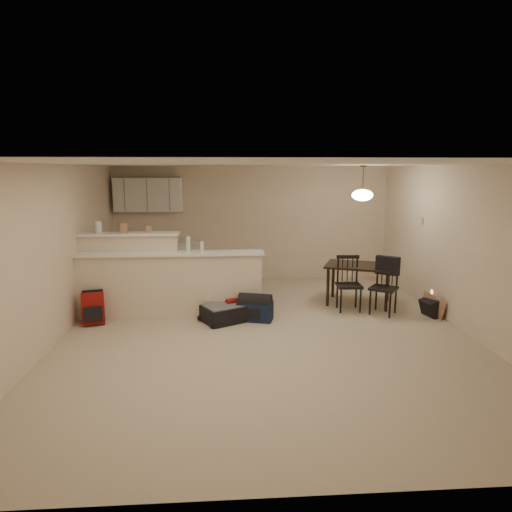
{
  "coord_description": "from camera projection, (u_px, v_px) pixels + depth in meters",
  "views": [
    {
      "loc": [
        -0.6,
        -6.5,
        2.42
      ],
      "look_at": [
        -0.1,
        0.7,
        1.05
      ],
      "focal_mm": 32.0,
      "sensor_mm": 36.0,
      "label": 1
    }
  ],
  "objects": [
    {
      "name": "dining_table",
      "position": [
        359.0,
        269.0,
        8.24
      ],
      "size": [
        1.38,
        1.16,
        0.73
      ],
      "rotation": [
        0.0,
        0.0,
        -0.38
      ],
      "color": "black",
      "rests_on": "ground"
    },
    {
      "name": "thermostat",
      "position": [
        421.0,
        221.0,
        8.31
      ],
      "size": [
        0.02,
        0.12,
        0.12
      ],
      "primitive_type": "cube",
      "color": "beige",
      "rests_on": "room"
    },
    {
      "name": "suitcase",
      "position": [
        228.0,
        313.0,
        7.4
      ],
      "size": [
        0.93,
        0.82,
        0.26
      ],
      "primitive_type": "cube",
      "rotation": [
        0.0,
        0.0,
        0.5
      ],
      "color": "black",
      "rests_on": "ground"
    },
    {
      "name": "black_daypack",
      "position": [
        432.0,
        308.0,
        7.63
      ],
      "size": [
        0.3,
        0.38,
        0.3
      ],
      "primitive_type": "cube",
      "rotation": [
        0.0,
        0.0,
        1.76
      ],
      "color": "black",
      "rests_on": "ground"
    },
    {
      "name": "jar",
      "position": [
        99.0,
        227.0,
        7.51
      ],
      "size": [
        0.1,
        0.1,
        0.2
      ],
      "primitive_type": "cylinder",
      "color": "silver",
      "rests_on": "breakfast_bar"
    },
    {
      "name": "bottle_a",
      "position": [
        188.0,
        244.0,
        7.44
      ],
      "size": [
        0.07,
        0.07,
        0.26
      ],
      "primitive_type": "cylinder",
      "color": "silver",
      "rests_on": "breakfast_bar"
    },
    {
      "name": "red_backpack",
      "position": [
        93.0,
        308.0,
        7.23
      ],
      "size": [
        0.38,
        0.29,
        0.51
      ],
      "primitive_type": "cube",
      "rotation": [
        0.0,
        0.0,
        0.26
      ],
      "color": "maroon",
      "rests_on": "ground"
    },
    {
      "name": "dining_chair_near",
      "position": [
        349.0,
        284.0,
        7.88
      ],
      "size": [
        0.43,
        0.41,
        0.95
      ],
      "primitive_type": null,
      "rotation": [
        0.0,
        0.0,
        -0.05
      ],
      "color": "black",
      "rests_on": "ground"
    },
    {
      "name": "small_box",
      "position": [
        148.0,
        229.0,
        7.57
      ],
      "size": [
        0.08,
        0.06,
        0.12
      ],
      "primitive_type": "cube",
      "color": "#AD7959",
      "rests_on": "breakfast_bar"
    },
    {
      "name": "navy_duffel",
      "position": [
        255.0,
        311.0,
        7.43
      ],
      "size": [
        0.62,
        0.45,
        0.31
      ],
      "primitive_type": "cube",
      "rotation": [
        0.0,
        0.0,
        -0.28
      ],
      "color": "#121E3A",
      "rests_on": "ground"
    },
    {
      "name": "bottle_b",
      "position": [
        202.0,
        247.0,
        7.46
      ],
      "size": [
        0.06,
        0.06,
        0.18
      ],
      "primitive_type": "cylinder",
      "color": "silver",
      "rests_on": "breakfast_bar"
    },
    {
      "name": "breakfast_bar",
      "position": [
        156.0,
        280.0,
        7.6
      ],
      "size": [
        3.08,
        0.58,
        1.39
      ],
      "color": "beige",
      "rests_on": "ground"
    },
    {
      "name": "pendant_lamp",
      "position": [
        362.0,
        195.0,
        7.99
      ],
      "size": [
        0.36,
        0.36,
        0.62
      ],
      "color": "brown",
      "rests_on": "room"
    },
    {
      "name": "room",
      "position": [
        266.0,
        251.0,
        6.63
      ],
      "size": [
        7.0,
        7.02,
        2.5
      ],
      "color": "#C1AE94",
      "rests_on": "ground"
    },
    {
      "name": "kitchen_counter",
      "position": [
        160.0,
        263.0,
        9.77
      ],
      "size": [
        1.8,
        0.6,
        0.9
      ],
      "primitive_type": "cube",
      "color": "white",
      "rests_on": "ground"
    },
    {
      "name": "upper_cabinets",
      "position": [
        148.0,
        195.0,
        9.62
      ],
      "size": [
        1.4,
        0.34,
        0.7
      ],
      "primitive_type": "cube",
      "color": "white",
      "rests_on": "room"
    },
    {
      "name": "dining_chair_far",
      "position": [
        384.0,
        287.0,
        7.69
      ],
      "size": [
        0.57,
        0.57,
        0.95
      ],
      "primitive_type": null,
      "rotation": [
        0.0,
        0.0,
        -0.64
      ],
      "color": "black",
      "rests_on": "ground"
    },
    {
      "name": "cardboard_sheet",
      "position": [
        433.0,
        306.0,
        7.59
      ],
      "size": [
        0.19,
        0.45,
        0.36
      ],
      "primitive_type": "cube",
      "rotation": [
        0.0,
        0.0,
        1.94
      ],
      "color": "#AD7959",
      "rests_on": "ground"
    },
    {
      "name": "cereal_box",
      "position": [
        124.0,
        228.0,
        7.54
      ],
      "size": [
        0.1,
        0.07,
        0.16
      ],
      "primitive_type": "cube",
      "color": "#AD7959",
      "rests_on": "breakfast_bar"
    }
  ]
}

